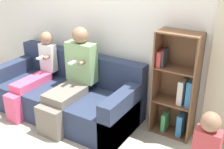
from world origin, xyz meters
TOP-DOWN VIEW (x-y plane):
  - ground_plane at (0.00, 0.00)m, footprint 14.00×14.00m
  - back_wall at (0.00, 1.08)m, footprint 10.00×0.06m
  - couch at (-0.38, 0.58)m, footprint 2.14×0.95m
  - adult_seated at (-0.18, 0.49)m, footprint 0.43×0.87m
  - child_seated at (-0.84, 0.44)m, footprint 0.26×0.90m
  - bookshelf at (1.11, 0.92)m, footprint 0.51×0.29m

SIDE VIEW (x-z plane):
  - ground_plane at x=0.00m, z-range 0.00..0.00m
  - couch at x=-0.38m, z-range -0.14..0.70m
  - child_seated at x=-0.84m, z-range 0.00..1.11m
  - bookshelf at x=1.11m, z-range -0.04..1.30m
  - adult_seated at x=-0.18m, z-range 0.01..1.28m
  - back_wall at x=0.00m, z-range 0.00..2.55m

